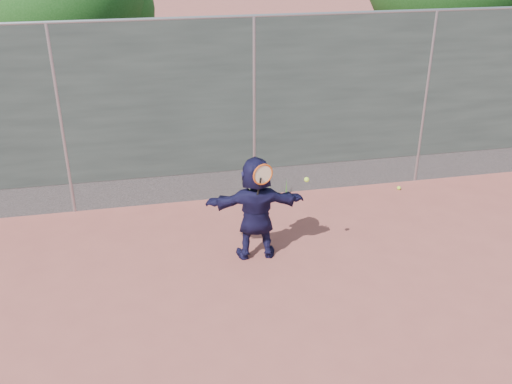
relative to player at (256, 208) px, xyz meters
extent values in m
plane|color=#9E4C42|center=(0.37, -1.58, -0.74)|extent=(80.00, 80.00, 0.00)
imported|color=#161336|center=(0.00, 0.00, 0.00)|extent=(1.41, 0.55, 1.49)
sphere|color=#BEEE35|center=(2.91, 1.60, -0.71)|extent=(0.07, 0.07, 0.07)
cube|color=#38423D|center=(0.37, 1.92, 1.01)|extent=(20.00, 0.04, 2.50)
cube|color=slate|center=(0.37, 1.92, -0.49)|extent=(20.00, 0.03, 0.50)
cylinder|color=gray|center=(0.37, 1.92, 2.26)|extent=(20.00, 0.05, 0.05)
cylinder|color=gray|center=(-2.63, 1.92, 0.76)|extent=(0.06, 0.06, 3.00)
cylinder|color=gray|center=(0.37, 1.92, 0.76)|extent=(0.06, 0.06, 3.00)
cylinder|color=gray|center=(3.37, 1.92, 0.76)|extent=(0.06, 0.06, 3.00)
torus|color=#C84A12|center=(0.05, -0.20, 0.59)|extent=(0.29, 0.11, 0.29)
cylinder|color=beige|center=(0.05, -0.20, 0.59)|extent=(0.24, 0.08, 0.25)
cylinder|color=black|center=(0.00, -0.18, 0.39)|extent=(0.07, 0.13, 0.33)
sphere|color=#BEEE35|center=(0.63, -0.25, 0.48)|extent=(0.07, 0.07, 0.07)
cylinder|color=#382314|center=(4.87, 4.12, 0.56)|extent=(0.28, 0.28, 2.60)
cylinder|color=#382314|center=(-2.63, 4.92, 0.36)|extent=(0.28, 0.28, 2.20)
sphere|color=#23561C|center=(-2.03, 5.12, 1.98)|extent=(2.10, 2.10, 2.10)
cone|color=#387226|center=(0.62, 1.80, -0.61)|extent=(0.03, 0.03, 0.26)
cone|color=#387226|center=(0.92, 1.82, -0.59)|extent=(0.03, 0.03, 0.30)
cone|color=#387226|center=(0.27, 1.78, -0.63)|extent=(0.03, 0.03, 0.22)
camera|label=1|loc=(-1.41, -6.79, 3.57)|focal=40.00mm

